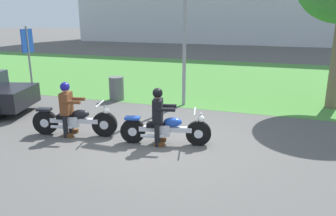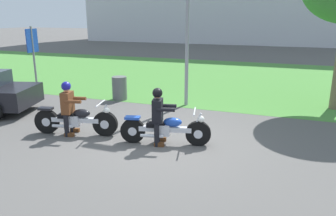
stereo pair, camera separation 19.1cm
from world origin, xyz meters
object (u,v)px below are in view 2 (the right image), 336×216
Objects in this scene: trash_can at (120,88)px; rider_follow at (68,104)px; motorcycle_follow at (76,120)px; rider_lead at (158,112)px; motorcycle_lead at (165,129)px; sign_banner at (33,49)px.

rider_follow is at bearing -81.88° from trash_can.
trash_can is at bearing 87.78° from motorcycle_follow.
rider_follow is 3.77m from trash_can.
rider_lead is 0.63× the size of motorcycle_follow.
motorcycle_lead is 7.75m from sign_banner.
rider_lead is 1.62× the size of trash_can.
rider_lead is 0.99× the size of rider_follow.
motorcycle_follow is (-2.41, -0.18, 0.02)m from motorcycle_lead.
trash_can is at bearing 118.70° from motorcycle_lead.
rider_lead is at bearing -27.52° from sign_banner.
motorcycle_follow is at bearing 171.40° from motorcycle_lead.
sign_banner is (-4.25, 3.65, 0.91)m from rider_follow.
sign_banner is at bearing 126.40° from rider_follow.
rider_lead is at bearing -50.21° from trash_can.
rider_lead is 4.61m from trash_can.
trash_can is (-3.10, 3.49, 0.05)m from motorcycle_lead.
motorcycle_lead is 1.54× the size of rider_follow.
rider_follow reaches higher than motorcycle_follow.
motorcycle_lead is 1.56× the size of rider_lead.
trash_can is at bearing 116.87° from rider_lead.
sign_banner is (-6.82, 3.43, 1.35)m from motorcycle_lead.
rider_lead is 2.42m from rider_follow.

